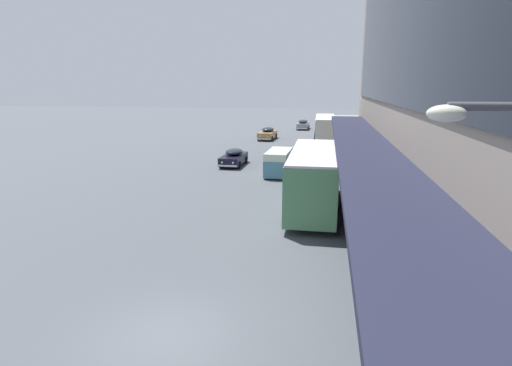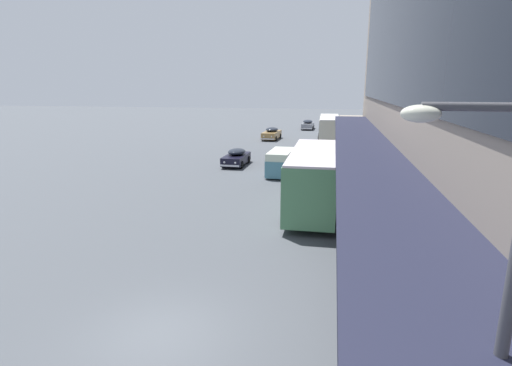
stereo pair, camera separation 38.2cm
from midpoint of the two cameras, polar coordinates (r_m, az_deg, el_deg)
name	(u,v)px [view 1 (the left image)]	position (r m, az deg, el deg)	size (l,w,h in m)	color
ground	(167,336)	(12.49, -13.55, -20.54)	(240.00, 240.00, 0.00)	#4B5055
transit_bus_kerbside_front	(313,176)	(23.07, 7.68, 1.07)	(2.83, 9.62, 3.43)	#518D5F
transit_bus_kerbside_rear	(325,127)	(53.34, 9.65, 7.93)	(2.88, 11.36, 3.11)	beige
sedan_second_near	(303,124)	(67.13, 6.58, 8.31)	(1.98, 5.05, 1.59)	gray
sedan_oncoming_rear	(234,157)	(36.00, -3.50, 3.72)	(1.94, 4.46, 1.49)	black
sedan_trailing_mid	(268,133)	(53.77, 1.47, 7.09)	(2.17, 5.07, 1.61)	olive
vw_van	(279,161)	(32.17, 2.97, 3.18)	(2.04, 4.62, 1.96)	teal
pedestrian_at_kerb	(403,238)	(16.62, 19.59, -7.46)	(0.62, 0.33, 1.86)	#192C44
street_lamp	(511,328)	(6.00, 31.06, -17.30)	(1.50, 0.28, 6.68)	#4C4C51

